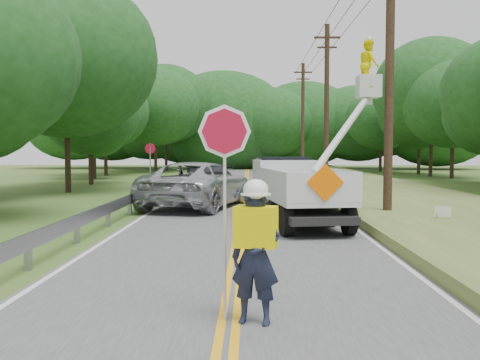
{
  "coord_description": "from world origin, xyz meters",
  "views": [
    {
      "loc": [
        0.29,
        -9.45,
        2.4
      ],
      "look_at": [
        0.0,
        6.0,
        1.5
      ],
      "focal_mm": 40.32,
      "sensor_mm": 36.0,
      "label": 1
    }
  ],
  "objects": [
    {
      "name": "stop_sign_permanent",
      "position": [
        -4.94,
        18.6,
        1.81
      ],
      "size": [
        0.57,
        0.06,
        2.7
      ],
      "color": "gray",
      "rests_on": "ground"
    },
    {
      "name": "yard_sign",
      "position": [
        6.09,
        6.75,
        0.48
      ],
      "size": [
        0.44,
        0.19,
        0.67
      ],
      "color": "white",
      "rests_on": "ground"
    },
    {
      "name": "flagger",
      "position": [
        0.35,
        -2.23,
        1.08
      ],
      "size": [
        1.16,
        0.58,
        2.98
      ],
      "color": "#191E33",
      "rests_on": "road"
    },
    {
      "name": "suv_darkgrey",
      "position": [
        -2.11,
        22.62,
        0.77
      ],
      "size": [
        3.31,
        5.53,
        1.5
      ],
      "primitive_type": "imported",
      "rotation": [
        0.0,
        0.0,
        3.39
      ],
      "color": "#33373B",
      "rests_on": "road"
    },
    {
      "name": "ground",
      "position": [
        0.0,
        0.0,
        0.0
      ],
      "size": [
        140.0,
        140.0,
        0.0
      ],
      "primitive_type": "plane",
      "color": "#2F5921",
      "rests_on": "ground"
    },
    {
      "name": "treeline_left",
      "position": [
        -9.97,
        31.33,
        6.32
      ],
      "size": [
        12.52,
        57.18,
        11.74
      ],
      "color": "#332319",
      "rests_on": "ground"
    },
    {
      "name": "suv_silver",
      "position": [
        -1.85,
        12.37,
        0.95
      ],
      "size": [
        4.61,
        7.22,
        1.85
      ],
      "primitive_type": "imported",
      "rotation": [
        0.0,
        0.0,
        2.89
      ],
      "color": "#B5B7BD",
      "rests_on": "road"
    },
    {
      "name": "treeline_horizon",
      "position": [
        0.42,
        56.26,
        5.5
      ],
      "size": [
        56.04,
        14.17,
        12.65
      ],
      "color": "#194316",
      "rests_on": "ground"
    },
    {
      "name": "utility_poles",
      "position": [
        5.0,
        17.02,
        5.27
      ],
      "size": [
        1.6,
        43.3,
        10.0
      ],
      "color": "black",
      "rests_on": "ground"
    },
    {
      "name": "bucket_truck",
      "position": [
        1.94,
        8.34,
        1.43
      ],
      "size": [
        4.29,
        6.26,
        6.05
      ],
      "color": "black",
      "rests_on": "road"
    },
    {
      "name": "guardrail",
      "position": [
        -4.02,
        14.91,
        0.55
      ],
      "size": [
        0.18,
        48.0,
        0.77
      ],
      "color": "gray",
      "rests_on": "ground"
    },
    {
      "name": "road",
      "position": [
        0.0,
        14.0,
        0.01
      ],
      "size": [
        7.2,
        96.0,
        0.03
      ],
      "color": "#49494B",
      "rests_on": "ground"
    },
    {
      "name": "tall_grass_verge",
      "position": [
        7.1,
        14.0,
        0.15
      ],
      "size": [
        7.0,
        96.0,
        0.3
      ],
      "primitive_type": "cube",
      "color": "#47612B",
      "rests_on": "ground"
    }
  ]
}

